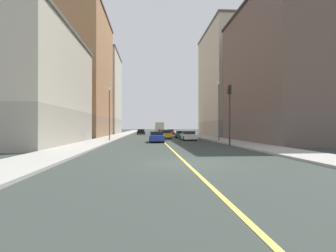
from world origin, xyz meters
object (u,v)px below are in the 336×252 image
car_blue (157,137)px  box_truck (159,128)px  building_left_mid (230,83)px  building_right_corner (27,87)px  traffic_light_left_near (229,107)px  car_yellow (165,134)px  car_orange (162,133)px  street_lamp_left_near (219,105)px  street_lamp_right_near (109,108)px  building_right_distant (101,94)px  car_teal (181,134)px  car_red (170,132)px  building_right_midblock (80,75)px  car_black (141,132)px  building_left_near (282,73)px  car_white (188,136)px

car_blue → box_truck: (2.18, 41.92, 1.01)m
building_left_mid → building_right_corner: size_ratio=1.15×
traffic_light_left_near → car_yellow: traffic_light_left_near is taller
traffic_light_left_near → car_orange: 34.33m
street_lamp_left_near → street_lamp_right_near: 14.54m
car_orange → building_right_distant: bearing=138.3°
building_left_mid → car_yellow: building_left_mid is taller
traffic_light_left_near → car_teal: size_ratio=1.33×
building_left_mid → car_blue: building_left_mid is taller
car_orange → car_yellow: bearing=-90.5°
building_right_corner → street_lamp_right_near: building_right_corner is taller
street_lamp_left_near → car_red: 33.29m
car_red → car_teal: bearing=-89.6°
building_right_midblock → car_teal: (18.84, -6.26, -11.40)m
building_right_midblock → street_lamp_left_near: bearing=-39.6°
building_right_corner → car_yellow: (16.07, 15.16, -5.63)m
building_right_corner → car_teal: size_ratio=4.18×
building_right_distant → car_black: size_ratio=5.03×
car_red → car_black: size_ratio=0.99×
building_left_near → car_red: building_left_near is taller
car_blue → car_orange: bearing=85.6°
building_right_corner → car_red: (18.71, 36.86, -5.65)m
building_left_near → car_orange: (-14.01, 27.19, -8.28)m
car_orange → car_teal: size_ratio=0.94×
street_lamp_right_near → car_orange: (8.28, 23.92, -3.79)m
box_truck → car_teal: bearing=-85.2°
building_left_near → building_right_midblock: building_right_midblock is taller
car_yellow → car_orange: (0.12, 14.92, -0.04)m
traffic_light_left_near → car_teal: (-2.43, 19.88, -3.34)m
street_lamp_left_near → car_teal: (-3.45, 12.15, -4.12)m
building_left_near → traffic_light_left_near: size_ratio=3.21×
street_lamp_left_near → box_truck: street_lamp_left_near is taller
car_teal → building_left_mid: bearing=34.9°
building_right_corner → street_lamp_right_near: bearing=37.9°
traffic_light_left_near → car_orange: size_ratio=1.42×
car_red → car_orange: 7.24m
car_red → building_left_mid: bearing=-48.0°
building_right_distant → car_yellow: (16.07, -29.37, -10.45)m
building_right_distant → car_teal: size_ratio=4.82×
building_right_corner → car_black: building_right_corner is taller
building_right_distant → car_red: building_right_distant is taller
car_yellow → street_lamp_left_near: bearing=-60.8°
building_right_corner → car_black: bearing=73.1°
car_white → traffic_light_left_near: bearing=-78.9°
building_right_distant → building_left_mid: bearing=-34.1°
building_left_near → building_right_distant: 51.49m
building_left_mid → car_black: bearing=144.7°
car_red → box_truck: size_ratio=0.56×
car_teal → car_white: (0.10, -7.98, 0.03)m
street_lamp_left_near → car_white: size_ratio=1.76×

